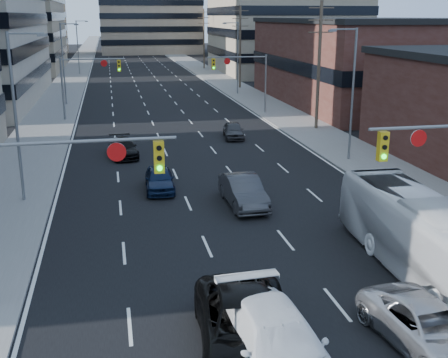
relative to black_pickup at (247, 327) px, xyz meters
name	(u,v)px	position (x,y,z in m)	size (l,w,h in m)	color
road_surface	(131,57)	(2.00, 126.21, -0.86)	(18.00, 300.00, 0.02)	black
sidewalk_left	(83,58)	(-9.50, 126.21, -0.80)	(5.00, 300.00, 0.15)	slate
sidewalk_right	(178,56)	(13.50, 126.21, -0.80)	(5.00, 300.00, 0.15)	slate
office_left_far	(2,26)	(-22.00, 96.21, 7.13)	(20.00, 30.00, 16.00)	gray
storefront_right_mid	(372,63)	(26.00, 46.21, 3.63)	(20.00, 30.00, 9.00)	#472119
office_right_far	(282,32)	(27.00, 84.21, 6.13)	(22.00, 28.00, 14.00)	gray
bg_block_left	(12,15)	(-26.00, 136.21, 9.13)	(24.00, 24.00, 20.00)	#ADA089
bg_block_right	(259,31)	(34.00, 126.21, 5.13)	(22.00, 22.00, 12.00)	gray
signal_near_left	(58,186)	(-5.45, 4.20, 3.46)	(6.59, 0.33, 6.00)	slate
signal_far_left	(87,75)	(-5.68, 41.20, 3.43)	(6.09, 0.33, 6.00)	slate
signal_far_right	(244,72)	(9.68, 41.20, 3.43)	(6.09, 0.33, 6.00)	slate
utility_pole_block	(319,64)	(14.20, 32.21, 4.91)	(2.20, 0.28, 11.00)	#4C3D2D
utility_pole_midblock	(240,46)	(14.20, 62.21, 4.91)	(2.20, 0.28, 11.00)	#4C3D2D
utility_pole_distant	(204,38)	(14.20, 92.21, 4.91)	(2.20, 0.28, 11.00)	#4C3D2D
streetlight_left_near	(18,110)	(-8.34, 16.21, 4.18)	(2.03, 0.22, 9.00)	slate
streetlight_left_mid	(64,60)	(-8.34, 51.21, 4.18)	(2.03, 0.22, 9.00)	slate
streetlight_left_far	(79,45)	(-8.34, 86.21, 4.18)	(2.03, 0.22, 9.00)	slate
streetlight_right_near	(351,88)	(12.34, 21.21, 4.18)	(2.03, 0.22, 9.00)	slate
streetlight_right_far	(237,54)	(12.34, 56.21, 4.18)	(2.03, 0.22, 9.00)	slate
black_pickup	(247,327)	(0.00, 0.00, 0.00)	(2.89, 6.26, 1.74)	black
white_van	(277,345)	(0.59, -1.11, 0.02)	(2.50, 6.16, 1.79)	white
silver_suv	(429,328)	(5.43, -0.87, -0.16)	(2.36, 5.11, 1.42)	#A6A7AB
transit_bus	(426,238)	(8.00, 3.77, 0.69)	(2.62, 11.19, 3.12)	silver
sedan_blue	(160,179)	(-1.07, 16.90, -0.18)	(1.63, 4.05, 1.38)	#0D1B37
sedan_grey_center	(243,191)	(3.05, 13.31, -0.07)	(1.70, 4.87, 1.60)	#343437
sedan_black_far	(123,148)	(-2.88, 25.59, -0.23)	(1.80, 4.43, 1.28)	black
sedan_grey_right	(233,130)	(6.23, 30.19, -0.21)	(1.55, 3.86, 1.32)	#323234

